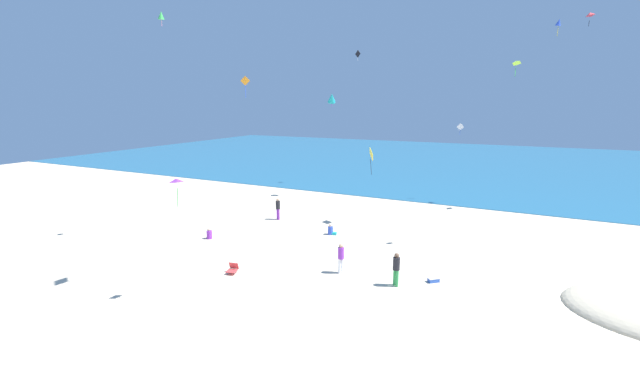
{
  "coord_description": "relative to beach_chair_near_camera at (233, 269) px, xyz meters",
  "views": [
    {
      "loc": [
        9.06,
        -12.97,
        8.99
      ],
      "look_at": [
        0.0,
        5.71,
        4.38
      ],
      "focal_mm": 22.4,
      "sensor_mm": 36.0,
      "label": 1
    }
  ],
  "objects": [
    {
      "name": "kite_purple",
      "position": [
        -0.12,
        -3.39,
        5.43
      ],
      "size": [
        0.57,
        0.61,
        1.35
      ],
      "rotation": [
        0.0,
        0.0,
        1.02
      ],
      "color": "purple"
    },
    {
      "name": "ground_plane",
      "position": [
        4.02,
        6.87,
        -0.24
      ],
      "size": [
        120.0,
        120.0,
        0.0
      ],
      "primitive_type": "plane",
      "color": "beige"
    },
    {
      "name": "kite_black",
      "position": [
        -2.79,
        25.87,
        13.91
      ],
      "size": [
        0.74,
        0.35,
        1.07
      ],
      "rotation": [
        0.0,
        0.0,
        2.72
      ],
      "color": "black"
    },
    {
      "name": "person_3",
      "position": [
        5.29,
        2.55,
        0.72
      ],
      "size": [
        0.44,
        0.44,
        1.67
      ],
      "rotation": [
        0.0,
        0.0,
        2.7
      ],
      "color": "white",
      "rests_on": "ground_plane"
    },
    {
      "name": "beach_chair_near_camera",
      "position": [
        0.0,
        0.0,
        0.0
      ],
      "size": [
        0.64,
        0.71,
        0.54
      ],
      "rotation": [
        0.0,
        0.0,
        4.93
      ],
      "color": "#D13D3D",
      "rests_on": "ground_plane"
    },
    {
      "name": "kite_teal",
      "position": [
        -2.62,
        18.8,
        9.28
      ],
      "size": [
        1.17,
        1.31,
        1.38
      ],
      "rotation": [
        0.0,
        0.0,
        0.51
      ],
      "color": "#1EADAD"
    },
    {
      "name": "person_0",
      "position": [
        2.12,
        8.26,
        0.05
      ],
      "size": [
        0.67,
        0.47,
        0.77
      ],
      "rotation": [
        0.0,
        0.0,
        0.25
      ],
      "color": "blue",
      "rests_on": "ground_plane"
    },
    {
      "name": "kite_white",
      "position": [
        8.52,
        22.86,
        6.64
      ],
      "size": [
        0.66,
        0.24,
        1.04
      ],
      "rotation": [
        0.0,
        0.0,
        3.37
      ],
      "color": "white"
    },
    {
      "name": "kite_red",
      "position": [
        17.44,
        22.79,
        15.51
      ],
      "size": [
        0.69,
        0.81,
        1.06
      ],
      "rotation": [
        0.0,
        0.0,
        1.29
      ],
      "color": "red"
    },
    {
      "name": "kite_green",
      "position": [
        -6.98,
        3.07,
        13.99
      ],
      "size": [
        0.54,
        0.5,
        0.9
      ],
      "rotation": [
        0.0,
        0.0,
        1.24
      ],
      "color": "green"
    },
    {
      "name": "person_4",
      "position": [
        8.38,
        2.32,
        0.77
      ],
      "size": [
        0.49,
        0.49,
        1.74
      ],
      "rotation": [
        0.0,
        0.0,
        0.92
      ],
      "color": "green",
      "rests_on": "ground_plane"
    },
    {
      "name": "ocean_water",
      "position": [
        4.02,
        50.25,
        -0.21
      ],
      "size": [
        120.0,
        60.0,
        0.05
      ],
      "primitive_type": "cube",
      "color": "#236084",
      "rests_on": "ground_plane"
    },
    {
      "name": "person_1",
      "position": [
        -3.19,
        9.82,
        0.76
      ],
      "size": [
        0.47,
        0.47,
        1.73
      ],
      "rotation": [
        0.0,
        0.0,
        4.2
      ],
      "color": "purple",
      "rests_on": "ground_plane"
    },
    {
      "name": "kite_blue",
      "position": [
        15.47,
        23.91,
        15.26
      ],
      "size": [
        0.68,
        0.66,
        1.39
      ],
      "rotation": [
        0.0,
        0.0,
        0.91
      ],
      "color": "blue"
    },
    {
      "name": "kite_yellow",
      "position": [
        3.66,
        12.03,
        5.05
      ],
      "size": [
        0.55,
        0.92,
        2.04
      ],
      "rotation": [
        0.0,
        0.0,
        1.86
      ],
      "color": "yellow"
    },
    {
      "name": "kite_orange",
      "position": [
        -4.01,
        7.29,
        10.23
      ],
      "size": [
        0.44,
        0.55,
        1.47
      ],
      "rotation": [
        0.0,
        0.0,
        3.77
      ],
      "color": "orange"
    },
    {
      "name": "kite_lime",
      "position": [
        12.74,
        10.87,
        11.09
      ],
      "size": [
        0.6,
        0.61,
        0.96
      ],
      "rotation": [
        0.0,
        0.0,
        3.93
      ],
      "color": "#99DB33"
    },
    {
      "name": "person_2",
      "position": [
        -4.98,
        3.87,
        0.04
      ],
      "size": [
        0.63,
        0.68,
        0.77
      ],
      "rotation": [
        0.0,
        0.0,
        2.24
      ],
      "color": "purple",
      "rests_on": "ground_plane"
    },
    {
      "name": "cooler_box",
      "position": [
        10.02,
        3.61,
        -0.12
      ],
      "size": [
        0.63,
        0.6,
        0.23
      ],
      "rotation": [
        0.0,
        0.0,
        0.71
      ],
      "color": "#2D56B7",
      "rests_on": "ground_plane"
    }
  ]
}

